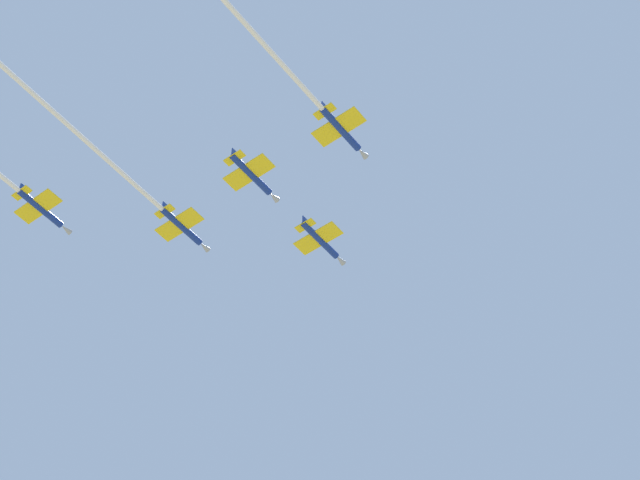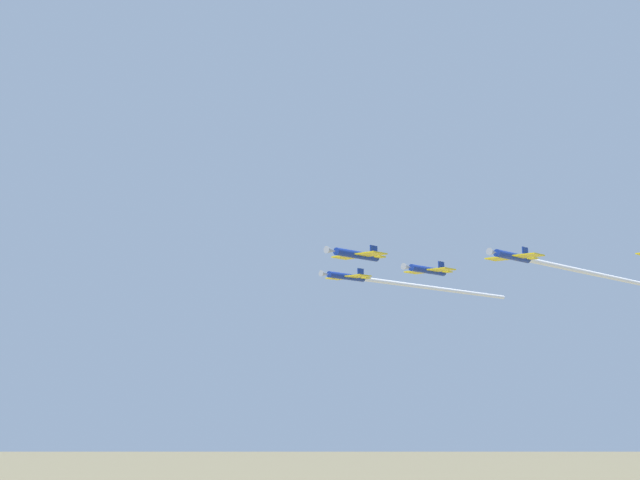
{
  "view_description": "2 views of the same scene",
  "coord_description": "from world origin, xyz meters",
  "px_view_note": "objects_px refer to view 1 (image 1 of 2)",
  "views": [
    {
      "loc": [
        67.24,
        -58.32,
        3.22
      ],
      "look_at": [
        -15.52,
        14.68,
        128.57
      ],
      "focal_mm": 56.59,
      "sensor_mm": 36.0,
      "label": 1
    },
    {
      "loc": [
        -100.1,
        81.48,
        112.48
      ],
      "look_at": [
        -11.73,
        18.58,
        130.89
      ],
      "focal_mm": 41.94,
      "sensor_mm": 36.0,
      "label": 2
    }
  ],
  "objects_px": {
    "jet_port_outer": "(252,175)",
    "jet_starboard_inner": "(266,46)",
    "jet_lead": "(321,241)",
    "jet_port_inner": "(107,160)"
  },
  "relations": [
    {
      "from": "jet_port_inner",
      "to": "jet_lead",
      "type": "bearing_deg",
      "value": 64.16
    },
    {
      "from": "jet_port_inner",
      "to": "jet_port_outer",
      "type": "xyz_separation_m",
      "value": [
        12.8,
        18.52,
        -0.47
      ]
    },
    {
      "from": "jet_port_inner",
      "to": "jet_starboard_inner",
      "type": "relative_size",
      "value": 0.97
    },
    {
      "from": "jet_lead",
      "to": "jet_port_outer",
      "type": "height_order",
      "value": "jet_lead"
    },
    {
      "from": "jet_lead",
      "to": "jet_starboard_inner",
      "type": "bearing_deg",
      "value": -64.68
    },
    {
      "from": "jet_port_outer",
      "to": "jet_starboard_inner",
      "type": "bearing_deg",
      "value": -45.38
    },
    {
      "from": "jet_lead",
      "to": "jet_port_outer",
      "type": "relative_size",
      "value": 1.0
    },
    {
      "from": "jet_port_inner",
      "to": "jet_port_outer",
      "type": "distance_m",
      "value": 22.52
    },
    {
      "from": "jet_lead",
      "to": "jet_port_inner",
      "type": "distance_m",
      "value": 37.18
    },
    {
      "from": "jet_lead",
      "to": "jet_port_inner",
      "type": "height_order",
      "value": "jet_lead"
    }
  ]
}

